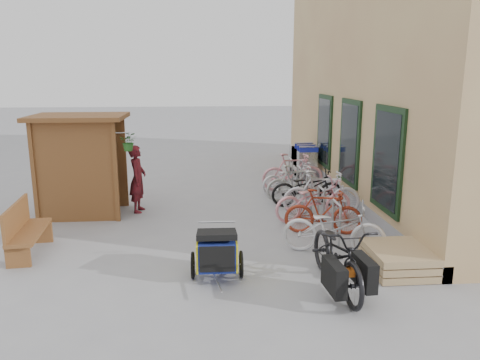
{
  "coord_description": "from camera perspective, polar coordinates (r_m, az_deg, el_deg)",
  "views": [
    {
      "loc": [
        -0.36,
        -8.71,
        3.35
      ],
      "look_at": [
        0.5,
        1.5,
        1.0
      ],
      "focal_mm": 35.0,
      "sensor_mm": 36.0,
      "label": 1
    }
  ],
  "objects": [
    {
      "name": "bike_4",
      "position": [
        12.07,
        8.21,
        -0.94
      ],
      "size": [
        1.85,
        0.66,
        0.97
      ],
      "primitive_type": "imported",
      "rotation": [
        0.0,
        0.0,
        1.58
      ],
      "color": "black",
      "rests_on": "ground"
    },
    {
      "name": "pallet_stack",
      "position": [
        8.63,
        18.71,
        -9.13
      ],
      "size": [
        1.0,
        1.2,
        0.4
      ],
      "color": "tan",
      "rests_on": "ground"
    },
    {
      "name": "building",
      "position": [
        14.87,
        23.19,
        12.46
      ],
      "size": [
        6.07,
        13.0,
        7.0
      ],
      "color": "tan",
      "rests_on": "ground"
    },
    {
      "name": "bike_6",
      "position": [
        13.25,
        6.1,
        0.23
      ],
      "size": [
        1.85,
        1.13,
        0.92
      ],
      "primitive_type": "imported",
      "rotation": [
        0.0,
        0.0,
        1.89
      ],
      "color": "silver",
      "rests_on": "ground"
    },
    {
      "name": "bike_3",
      "position": [
        11.29,
        9.93,
        -1.61
      ],
      "size": [
        1.89,
        0.71,
        1.11
      ],
      "primitive_type": "imported",
      "rotation": [
        0.0,
        0.0,
        1.47
      ],
      "color": "silver",
      "rests_on": "ground"
    },
    {
      "name": "child_trailer",
      "position": [
        7.86,
        -2.83,
        -8.5
      ],
      "size": [
        0.88,
        1.47,
        0.86
      ],
      "rotation": [
        0.0,
        0.0,
        -0.02
      ],
      "color": "navy",
      "rests_on": "ground"
    },
    {
      "name": "bike_0",
      "position": [
        9.01,
        11.37,
        -5.75
      ],
      "size": [
        2.03,
        1.2,
        1.01
      ],
      "primitive_type": "imported",
      "rotation": [
        0.0,
        0.0,
        1.27
      ],
      "color": "silver",
      "rests_on": "ground"
    },
    {
      "name": "kiosk",
      "position": [
        11.69,
        -19.24,
        3.35
      ],
      "size": [
        2.49,
        1.65,
        2.4
      ],
      "color": "brown",
      "rests_on": "ground"
    },
    {
      "name": "bike_1",
      "position": [
        10.04,
        10.12,
        -3.83
      ],
      "size": [
        1.69,
        0.77,
        0.98
      ],
      "primitive_type": "imported",
      "rotation": [
        0.0,
        0.0,
        1.37
      ],
      "color": "maroon",
      "rests_on": "ground"
    },
    {
      "name": "bike_2",
      "position": [
        10.91,
        8.96,
        -2.41
      ],
      "size": [
        1.98,
        1.03,
        0.99
      ],
      "primitive_type": "imported",
      "rotation": [
        0.0,
        0.0,
        1.78
      ],
      "color": "pink",
      "rests_on": "ground"
    },
    {
      "name": "bike_rack",
      "position": [
        11.76,
        8.4,
        -1.16
      ],
      "size": [
        0.05,
        5.35,
        0.86
      ],
      "color": "#A5A8AD",
      "rests_on": "ground"
    },
    {
      "name": "bike_7",
      "position": [
        13.66,
        6.45,
        1.0
      ],
      "size": [
        1.85,
        0.65,
        1.09
      ],
      "primitive_type": "imported",
      "rotation": [
        0.0,
        0.0,
        1.65
      ],
      "color": "pink",
      "rests_on": "ground"
    },
    {
      "name": "bike_5",
      "position": [
        12.56,
        6.75,
        -0.33
      ],
      "size": [
        1.69,
        0.75,
        0.98
      ],
      "primitive_type": "imported",
      "rotation": [
        0.0,
        0.0,
        1.76
      ],
      "color": "silver",
      "rests_on": "ground"
    },
    {
      "name": "bench",
      "position": [
        9.66,
        -24.79,
        -5.41
      ],
      "size": [
        0.61,
        1.61,
        1.0
      ],
      "rotation": [
        0.0,
        0.0,
        0.09
      ],
      "color": "brown",
      "rests_on": "ground"
    },
    {
      "name": "person_kiosk",
      "position": [
        11.68,
        -12.37,
        0.14
      ],
      "size": [
        0.45,
        0.64,
        1.65
      ],
      "primitive_type": "imported",
      "rotation": [
        0.0,
        0.0,
        1.47
      ],
      "color": "maroon",
      "rests_on": "ground"
    },
    {
      "name": "cargo_bike",
      "position": [
        7.57,
        11.88,
        -9.04
      ],
      "size": [
        0.89,
        2.17,
        1.12
      ],
      "rotation": [
        0.0,
        0.0,
        0.07
      ],
      "color": "black",
      "rests_on": "ground"
    },
    {
      "name": "ground",
      "position": [
        9.33,
        -2.31,
        -8.12
      ],
      "size": [
        80.0,
        80.0,
        0.0
      ],
      "primitive_type": "plane",
      "color": "#949496"
    },
    {
      "name": "shopping_carts",
      "position": [
        15.65,
        7.67,
        2.88
      ],
      "size": [
        0.63,
        1.73,
        1.12
      ],
      "color": "silver",
      "rests_on": "ground"
    }
  ]
}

